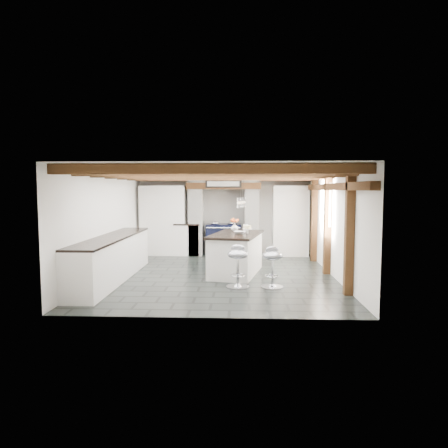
{
  "coord_description": "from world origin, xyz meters",
  "views": [
    {
      "loc": [
        0.48,
        -8.74,
        1.9
      ],
      "look_at": [
        0.1,
        0.4,
        1.1
      ],
      "focal_mm": 32.0,
      "sensor_mm": 36.0,
      "label": 1
    }
  ],
  "objects_px": {
    "range_cooker": "(224,239)",
    "bar_stool_near": "(272,262)",
    "bar_stool_far": "(238,261)",
    "kitchen_island": "(236,253)"
  },
  "relations": [
    {
      "from": "kitchen_island",
      "to": "bar_stool_far",
      "type": "distance_m",
      "value": 1.28
    },
    {
      "from": "kitchen_island",
      "to": "bar_stool_far",
      "type": "height_order",
      "value": "kitchen_island"
    },
    {
      "from": "bar_stool_near",
      "to": "bar_stool_far",
      "type": "relative_size",
      "value": 0.96
    },
    {
      "from": "bar_stool_near",
      "to": "bar_stool_far",
      "type": "height_order",
      "value": "bar_stool_far"
    },
    {
      "from": "kitchen_island",
      "to": "range_cooker",
      "type": "bearing_deg",
      "value": 110.7
    },
    {
      "from": "range_cooker",
      "to": "kitchen_island",
      "type": "distance_m",
      "value": 2.58
    },
    {
      "from": "range_cooker",
      "to": "bar_stool_near",
      "type": "height_order",
      "value": "range_cooker"
    },
    {
      "from": "range_cooker",
      "to": "bar_stool_near",
      "type": "distance_m",
      "value": 3.96
    },
    {
      "from": "range_cooker",
      "to": "bar_stool_far",
      "type": "xyz_separation_m",
      "value": [
        0.44,
        -3.82,
        0.05
      ]
    },
    {
      "from": "bar_stool_near",
      "to": "bar_stool_far",
      "type": "distance_m",
      "value": 0.66
    }
  ]
}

